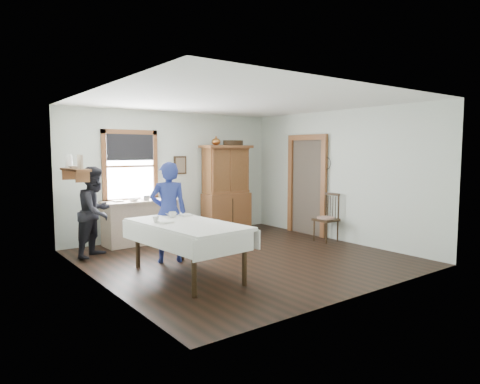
{
  "coord_description": "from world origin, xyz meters",
  "views": [
    {
      "loc": [
        -4.43,
        -5.87,
        1.86
      ],
      "look_at": [
        0.18,
        0.3,
        1.12
      ],
      "focal_mm": 32.0,
      "sensor_mm": 36.0,
      "label": 1
    }
  ],
  "objects_px": {
    "spindle_chair": "(326,217)",
    "woman_blue": "(169,216)",
    "work_counter": "(141,222)",
    "pail": "(215,229)",
    "figure_dark": "(96,215)",
    "dining_table": "(187,249)",
    "wicker_basket": "(214,230)",
    "china_hutch": "(226,189)"
  },
  "relations": [
    {
      "from": "spindle_chair",
      "to": "pail",
      "type": "xyz_separation_m",
      "value": [
        -1.57,
        1.79,
        -0.34
      ]
    },
    {
      "from": "pail",
      "to": "woman_blue",
      "type": "height_order",
      "value": "woman_blue"
    },
    {
      "from": "work_counter",
      "to": "pail",
      "type": "xyz_separation_m",
      "value": [
        1.56,
        -0.32,
        -0.28
      ]
    },
    {
      "from": "work_counter",
      "to": "pail",
      "type": "distance_m",
      "value": 1.62
    },
    {
      "from": "china_hutch",
      "to": "wicker_basket",
      "type": "distance_m",
      "value": 1.02
    },
    {
      "from": "dining_table",
      "to": "wicker_basket",
      "type": "relative_size",
      "value": 5.78
    },
    {
      "from": "work_counter",
      "to": "wicker_basket",
      "type": "bearing_deg",
      "value": -7.11
    },
    {
      "from": "wicker_basket",
      "to": "china_hutch",
      "type": "bearing_deg",
      "value": 20.17
    },
    {
      "from": "dining_table",
      "to": "work_counter",
      "type": "bearing_deg",
      "value": 81.08
    },
    {
      "from": "spindle_chair",
      "to": "woman_blue",
      "type": "xyz_separation_m",
      "value": [
        -3.37,
        0.44,
        0.28
      ]
    },
    {
      "from": "dining_table",
      "to": "spindle_chair",
      "type": "relative_size",
      "value": 2.01
    },
    {
      "from": "woman_blue",
      "to": "china_hutch",
      "type": "bearing_deg",
      "value": -125.44
    },
    {
      "from": "spindle_chair",
      "to": "work_counter",
      "type": "bearing_deg",
      "value": 145.05
    },
    {
      "from": "dining_table",
      "to": "pail",
      "type": "distance_m",
      "value": 2.98
    },
    {
      "from": "wicker_basket",
      "to": "woman_blue",
      "type": "relative_size",
      "value": 0.22
    },
    {
      "from": "dining_table",
      "to": "spindle_chair",
      "type": "xyz_separation_m",
      "value": [
        3.53,
        0.45,
        0.1
      ]
    },
    {
      "from": "woman_blue",
      "to": "pail",
      "type": "bearing_deg",
      "value": -124.23
    },
    {
      "from": "woman_blue",
      "to": "dining_table",
      "type": "bearing_deg",
      "value": 98.89
    },
    {
      "from": "dining_table",
      "to": "spindle_chair",
      "type": "height_order",
      "value": "spindle_chair"
    },
    {
      "from": "figure_dark",
      "to": "woman_blue",
      "type": "bearing_deg",
      "value": -91.4
    },
    {
      "from": "figure_dark",
      "to": "work_counter",
      "type": "bearing_deg",
      "value": -12.2
    },
    {
      "from": "spindle_chair",
      "to": "woman_blue",
      "type": "distance_m",
      "value": 3.41
    },
    {
      "from": "china_hutch",
      "to": "dining_table",
      "type": "distance_m",
      "value": 3.64
    },
    {
      "from": "work_counter",
      "to": "figure_dark",
      "type": "relative_size",
      "value": 1.04
    },
    {
      "from": "wicker_basket",
      "to": "spindle_chair",
      "type": "bearing_deg",
      "value": -52.69
    },
    {
      "from": "work_counter",
      "to": "dining_table",
      "type": "bearing_deg",
      "value": -100.67
    },
    {
      "from": "pail",
      "to": "figure_dark",
      "type": "relative_size",
      "value": 0.21
    },
    {
      "from": "dining_table",
      "to": "pail",
      "type": "xyz_separation_m",
      "value": [
        1.96,
        2.24,
        -0.25
      ]
    },
    {
      "from": "dining_table",
      "to": "wicker_basket",
      "type": "bearing_deg",
      "value": 49.49
    },
    {
      "from": "china_hutch",
      "to": "woman_blue",
      "type": "relative_size",
      "value": 1.28
    },
    {
      "from": "china_hutch",
      "to": "figure_dark",
      "type": "relative_size",
      "value": 1.35
    },
    {
      "from": "woman_blue",
      "to": "figure_dark",
      "type": "height_order",
      "value": "woman_blue"
    },
    {
      "from": "woman_blue",
      "to": "figure_dark",
      "type": "bearing_deg",
      "value": -33.63
    },
    {
      "from": "pail",
      "to": "spindle_chair",
      "type": "bearing_deg",
      "value": -48.71
    },
    {
      "from": "spindle_chair",
      "to": "china_hutch",
      "type": "bearing_deg",
      "value": 114.78
    },
    {
      "from": "spindle_chair",
      "to": "woman_blue",
      "type": "bearing_deg",
      "value": 171.42
    },
    {
      "from": "wicker_basket",
      "to": "figure_dark",
      "type": "relative_size",
      "value": 0.24
    },
    {
      "from": "spindle_chair",
      "to": "figure_dark",
      "type": "xyz_separation_m",
      "value": [
        -4.22,
        1.56,
        0.24
      ]
    },
    {
      "from": "china_hutch",
      "to": "dining_table",
      "type": "bearing_deg",
      "value": -133.02
    },
    {
      "from": "work_counter",
      "to": "spindle_chair",
      "type": "relative_size",
      "value": 1.53
    },
    {
      "from": "work_counter",
      "to": "wicker_basket",
      "type": "xyz_separation_m",
      "value": [
        1.65,
        -0.15,
        -0.34
      ]
    },
    {
      "from": "china_hutch",
      "to": "dining_table",
      "type": "xyz_separation_m",
      "value": [
        -2.51,
        -2.57,
        -0.59
      ]
    }
  ]
}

